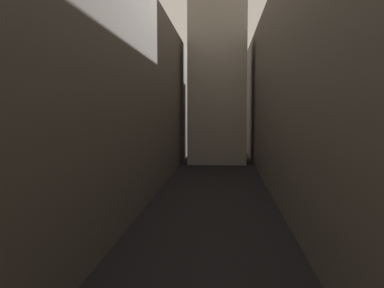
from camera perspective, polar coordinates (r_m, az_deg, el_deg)
name	(u,v)px	position (r m, az deg, el deg)	size (l,w,h in m)	color
ground_plane	(213,197)	(39.03, 2.83, -7.27)	(264.00, 264.00, 0.00)	black
building_block_left	(89,96)	(42.33, -13.86, 6.42)	(13.35, 108.00, 18.95)	#60594F
building_block_right	(336,91)	(41.61, 19.13, 6.83)	(12.02, 108.00, 19.66)	#60594F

